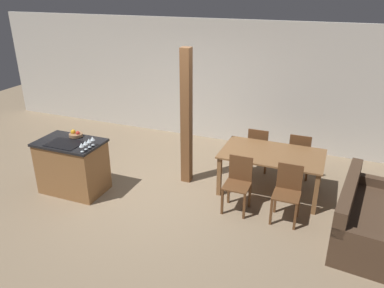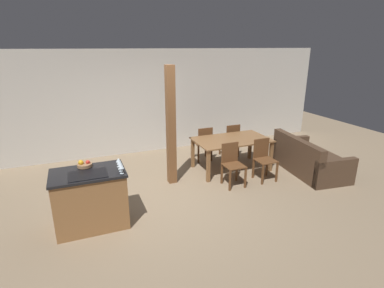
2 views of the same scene
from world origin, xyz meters
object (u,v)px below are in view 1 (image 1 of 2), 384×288
(dining_chair_near_left, at_px, (238,183))
(timber_post, at_px, (186,118))
(wine_glass_end, at_px, (92,139))
(dining_table, at_px, (272,158))
(wine_glass_far, at_px, (89,141))
(kitchen_island, at_px, (73,166))
(dining_chair_near_right, at_px, (287,192))
(dining_chair_far_left, at_px, (258,148))
(fruit_bowl, at_px, (76,134))
(dining_chair_far_right, at_px, (299,154))
(wine_glass_near, at_px, (82,145))
(couch, at_px, (370,222))
(wine_glass_middle, at_px, (85,143))

(dining_chair_near_left, distance_m, timber_post, 1.46)
(wine_glass_end, xyz_separation_m, timber_post, (1.21, 1.06, 0.16))
(dining_table, bearing_deg, wine_glass_end, -155.75)
(dining_chair_near_left, bearing_deg, wine_glass_far, -165.97)
(wine_glass_far, distance_m, dining_table, 3.05)
(kitchen_island, bearing_deg, wine_glass_far, -10.51)
(dining_chair_near_right, bearing_deg, dining_chair_far_left, 117.55)
(fruit_bowl, height_order, dining_chair_near_left, fruit_bowl)
(wine_glass_far, relative_size, dining_chair_far_right, 0.17)
(wine_glass_near, bearing_deg, dining_chair_near_left, 18.32)
(timber_post, bearing_deg, wine_glass_far, -136.41)
(dining_chair_near_left, distance_m, dining_chair_near_right, 0.77)
(wine_glass_end, bearing_deg, wine_glass_near, -90.00)
(fruit_bowl, height_order, dining_table, fruit_bowl)
(kitchen_island, relative_size, timber_post, 0.46)
(dining_table, height_order, dining_chair_far_left, dining_chair_far_left)
(wine_glass_end, height_order, dining_chair_near_right, wine_glass_end)
(dining_chair_near_left, relative_size, dining_chair_near_right, 1.00)
(fruit_bowl, bearing_deg, kitchen_island, -82.27)
(fruit_bowl, distance_m, couch, 4.85)
(timber_post, bearing_deg, dining_chair_far_left, 38.77)
(dining_chair_near_right, bearing_deg, wine_glass_end, -171.06)
(kitchen_island, relative_size, wine_glass_middle, 7.57)
(kitchen_island, height_order, wine_glass_end, wine_glass_end)
(fruit_bowl, relative_size, dining_chair_near_left, 0.26)
(wine_glass_near, xyz_separation_m, couch, (4.29, 0.70, -0.77))
(dining_table, xyz_separation_m, dining_chair_far_right, (0.38, 0.74, -0.17))
(dining_table, relative_size, dining_chair_near_left, 1.94)
(dining_chair_far_left, distance_m, dining_chair_far_right, 0.77)
(kitchen_island, distance_m, dining_chair_near_right, 3.61)
(kitchen_island, distance_m, wine_glass_end, 0.75)
(wine_glass_end, xyz_separation_m, couch, (4.29, 0.41, -0.77))
(wine_glass_middle, xyz_separation_m, timber_post, (1.21, 1.25, 0.16))
(wine_glass_middle, height_order, wine_glass_end, same)
(dining_table, bearing_deg, wine_glass_middle, -152.51)
(wine_glass_end, relative_size, couch, 0.08)
(wine_glass_near, distance_m, dining_chair_near_left, 2.53)
(dining_chair_far_right, distance_m, timber_post, 2.22)
(couch, bearing_deg, timber_post, 84.78)
(fruit_bowl, height_order, wine_glass_near, wine_glass_near)
(dining_chair_near_left, bearing_deg, wine_glass_middle, -163.80)
(wine_glass_near, distance_m, timber_post, 1.82)
(wine_glass_middle, xyz_separation_m, dining_chair_far_left, (2.33, 2.15, -0.58))
(timber_post, bearing_deg, dining_chair_far_right, 25.48)
(dining_chair_far_left, bearing_deg, wine_glass_middle, 42.65)
(dining_chair_far_right, bearing_deg, wine_glass_end, 32.29)
(kitchen_island, distance_m, couch, 4.79)
(fruit_bowl, bearing_deg, wine_glass_far, -30.89)
(dining_table, xyz_separation_m, timber_post, (-1.50, -0.16, 0.57))
(dining_table, xyz_separation_m, couch, (1.57, -0.81, -0.36))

